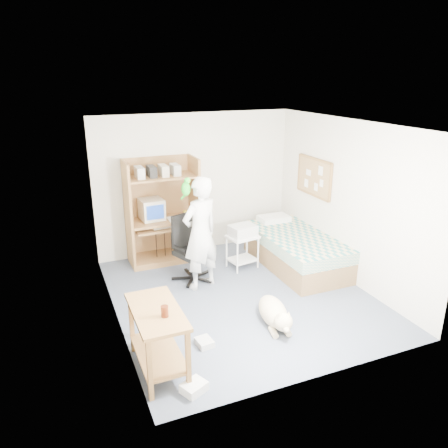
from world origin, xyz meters
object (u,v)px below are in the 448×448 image
(side_desk, at_px, (157,331))
(person, at_px, (200,234))
(bed, at_px, (295,250))
(printer_cart, at_px, (242,246))
(computer_hutch, at_px, (162,215))
(office_chair, at_px, (190,257))
(dog, at_px, (274,313))

(side_desk, relative_size, person, 0.58)
(bed, height_order, side_desk, side_desk)
(side_desk, distance_m, printer_cart, 2.89)
(computer_hutch, distance_m, person, 1.25)
(office_chair, xyz_separation_m, printer_cart, (0.95, 0.08, 0.01))
(side_desk, relative_size, office_chair, 0.96)
(person, relative_size, dog, 1.68)
(bed, bearing_deg, computer_hutch, 150.71)
(bed, height_order, dog, bed)
(office_chair, distance_m, person, 0.59)
(computer_hutch, bearing_deg, dog, -73.53)
(dog, xyz_separation_m, printer_cart, (0.36, 1.79, 0.21))
(computer_hutch, bearing_deg, office_chair, -78.30)
(office_chair, height_order, dog, office_chair)
(computer_hutch, xyz_separation_m, side_desk, (-0.85, -2.94, -0.33))
(office_chair, relative_size, dog, 1.01)
(printer_cart, bearing_deg, dog, -111.45)
(person, height_order, printer_cart, person)
(office_chair, bearing_deg, dog, -92.16)
(dog, bearing_deg, computer_hutch, 116.66)
(bed, distance_m, printer_cart, 0.91)
(computer_hutch, height_order, bed, computer_hutch)
(person, bearing_deg, printer_cart, -177.30)
(printer_cart, bearing_deg, computer_hutch, 133.60)
(bed, bearing_deg, printer_cart, 161.83)
(bed, relative_size, side_desk, 2.02)
(person, height_order, dog, person)
(computer_hutch, relative_size, bed, 0.89)
(computer_hutch, distance_m, dog, 2.81)
(side_desk, height_order, dog, side_desk)
(side_desk, bearing_deg, dog, 10.85)
(computer_hutch, distance_m, side_desk, 3.08)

